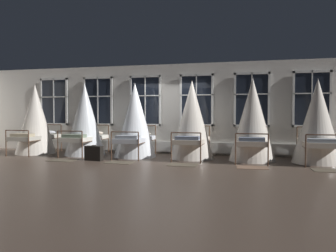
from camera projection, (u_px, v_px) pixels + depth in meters
ground at (161, 159)px, 10.19m from camera, size 28.07×28.07×0.00m
back_wall_with_windows at (171, 109)px, 11.52m from camera, size 15.03×0.10×3.17m
window_bank at (170, 122)px, 11.42m from camera, size 10.46×0.10×2.72m
cot_first at (35, 120)px, 11.49m from camera, size 1.38×1.94×2.46m
cot_second at (85, 120)px, 11.08m from camera, size 1.38×1.95×2.46m
cot_third at (135, 121)px, 10.60m from camera, size 1.38×1.95×2.42m
cot_fourth at (192, 121)px, 10.19m from camera, size 1.38×1.96×2.46m
cot_fifth at (252, 121)px, 9.70m from camera, size 1.38×1.96×2.49m
cot_sixth at (317, 122)px, 9.24m from camera, size 1.38×1.96×2.42m
rug_second at (62, 160)px, 9.79m from camera, size 0.81×0.58×0.01m
rug_third at (120, 162)px, 9.34m from camera, size 0.83×0.60×0.01m
rug_fourth at (183, 165)px, 8.90m from camera, size 0.80×0.56×0.01m
rug_fifth at (252, 167)px, 8.46m from camera, size 0.82×0.60×0.01m
rug_sixth at (329, 170)px, 8.02m from camera, size 0.81×0.58×0.01m
suitcase_dark at (94, 153)px, 9.75m from camera, size 0.58×0.28×0.47m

